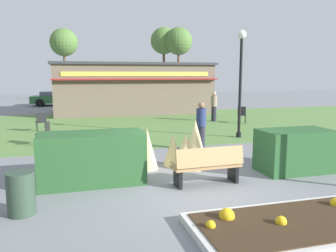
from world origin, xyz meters
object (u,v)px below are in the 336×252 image
Objects in this scene: parked_car_west_slot at (57,98)px; tree_left_bg at (179,42)px; person_standing at (214,106)px; trash_bin at (21,193)px; person_strolling at (201,126)px; tree_center_bg at (64,43)px; cafe_chair_west at (45,132)px; cafe_chair_center at (242,113)px; park_bench at (208,165)px; cafe_chair_east at (41,120)px; lamppost_mid at (241,71)px; food_kiosk at (132,88)px; tree_right_bg at (164,41)px.

tree_left_bg is at bearing 17.57° from parked_car_west_slot.
tree_left_bg reaches higher than person_standing.
trash_bin is 6.82m from person_strolling.
tree_center_bg is (-8.36, 19.12, 4.92)m from person_standing.
person_strolling is 26.78m from tree_center_bg.
person_strolling is (5.33, -2.29, 0.33)m from cafe_chair_west.
cafe_chair_center is 0.12× the size of tree_center_bg.
parked_car_west_slot is at bearing -162.43° from tree_left_bg.
park_bench is 10.97m from cafe_chair_center.
cafe_chair_east reaches higher than trash_bin.
lamppost_mid is at bearing -24.76° from cafe_chair_east.
tree_center_bg is at bearing 126.32° from person_strolling.
tree_center_bg is (0.65, 6.42, 5.14)m from parked_car_west_slot.
cafe_chair_west is at bearing 90.42° from trash_bin.
park_bench is 2.08× the size of trash_bin.
tree_left_bg is 11.69m from tree_center_bg.
parked_car_west_slot reaches higher than cafe_chair_east.
person_strolling is at bearing -23.29° from cafe_chair_west.
food_kiosk is at bearing 125.43° from cafe_chair_center.
person_strolling is 7.51m from person_standing.
person_strolling is at bearing -101.85° from tree_right_bg.
lamppost_mid is 0.42× the size of food_kiosk.
tree_left_bg is at bearing 84.10° from cafe_chair_center.
cafe_chair_east is (-0.42, 3.35, 0.00)m from cafe_chair_west.
cafe_chair_center is 0.53× the size of person_strolling.
cafe_chair_center is (10.33, 0.06, 0.00)m from cafe_chair_east.
person_standing is 0.23× the size of tree_left_bg.
park_bench is 0.39× the size of lamppost_mid.
food_kiosk is 12.58m from person_strolling.
person_standing is (3.36, 6.72, 0.00)m from person_strolling.
tree_left_bg is (7.60, 26.84, 5.46)m from park_bench.
tree_right_bg is at bearing 134.38° from tree_left_bg.
park_bench is at bearing 179.20° from person_standing.
tree_left_bg is (3.96, 21.36, 3.17)m from lamppost_mid.
person_standing is at bearing 79.21° from lamppost_mid.
park_bench is 1.93× the size of cafe_chair_center.
cafe_chair_west is at bearing -160.96° from cafe_chair_center.
cafe_chair_west is 0.53× the size of person_standing.
lamppost_mid is 4.97× the size of cafe_chair_west.
lamppost_mid is 2.62× the size of person_standing.
cafe_chair_east is 8.07m from person_strolling.
tree_center_bg is (-3.78, 29.45, 5.30)m from park_bench.
trash_bin is at bearing -89.58° from cafe_chair_west.
parked_car_west_slot is (-9.01, 12.70, -0.22)m from person_standing.
cafe_chair_west is at bearing 176.91° from lamppost_mid.
trash_bin is 30.40m from tree_left_bg.
person_strolling is (5.28, 4.29, 0.45)m from trash_bin.
tree_right_bg is at bearing 103.52° from person_strolling.
tree_center_bg is at bearing 89.20° from cafe_chair_west.
parked_car_west_slot is at bearing 91.07° from cafe_chair_west.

